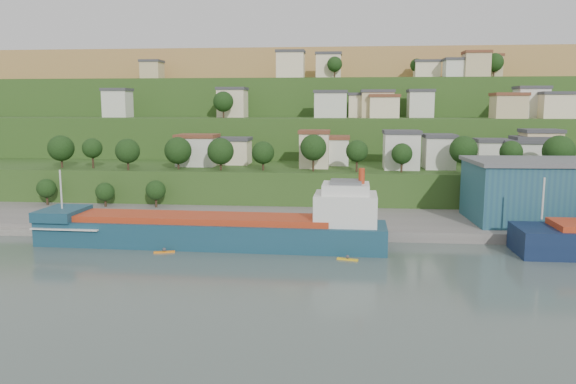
# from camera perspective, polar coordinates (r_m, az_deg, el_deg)

# --- Properties ---
(ground) EXTENTS (500.00, 500.00, 0.00)m
(ground) POSITION_cam_1_polar(r_m,az_deg,el_deg) (93.83, 0.75, -7.06)
(ground) COLOR #45544D
(ground) RESTS_ON ground
(quay) EXTENTS (220.00, 26.00, 4.00)m
(quay) POSITION_cam_1_polar(r_m,az_deg,el_deg) (121.33, 11.37, -3.60)
(quay) COLOR slate
(quay) RESTS_ON ground
(pebble_beach) EXTENTS (40.00, 18.00, 2.40)m
(pebble_beach) POSITION_cam_1_polar(r_m,az_deg,el_deg) (130.81, -23.16, -3.25)
(pebble_beach) COLOR slate
(pebble_beach) RESTS_ON ground
(hillside) EXTENTS (360.00, 210.89, 96.00)m
(hillside) POSITION_cam_1_polar(r_m,az_deg,el_deg) (259.98, 3.93, 3.07)
(hillside) COLOR #284719
(hillside) RESTS_ON ground
(cargo_ship_near) EXTENTS (64.42, 11.63, 16.50)m
(cargo_ship_near) POSITION_cam_1_polar(r_m,az_deg,el_deg) (104.26, -6.75, -4.02)
(cargo_ship_near) COLOR #153C4F
(cargo_ship_near) RESTS_ON ground
(warehouse) EXTENTS (31.86, 20.44, 12.80)m
(warehouse) POSITION_cam_1_polar(r_m,az_deg,el_deg) (126.10, 24.73, 0.13)
(warehouse) COLOR navy
(warehouse) RESTS_ON quay
(caravan) EXTENTS (6.31, 4.62, 2.72)m
(caravan) POSITION_cam_1_polar(r_m,az_deg,el_deg) (128.03, -20.39, -2.17)
(caravan) COLOR white
(caravan) RESTS_ON pebble_beach
(dinghy) EXTENTS (4.34, 1.78, 0.85)m
(dinghy) POSITION_cam_1_polar(r_m,az_deg,el_deg) (123.78, -20.99, -3.00)
(dinghy) COLOR silver
(dinghy) RESTS_ON pebble_beach
(kayak_orange) EXTENTS (3.69, 1.63, 0.91)m
(kayak_orange) POSITION_cam_1_polar(r_m,az_deg,el_deg) (101.50, -12.45, -5.89)
(kayak_orange) COLOR orange
(kayak_orange) RESTS_ON ground
(kayak_yellow) EXTENTS (3.61, 1.45, 0.89)m
(kayak_yellow) POSITION_cam_1_polar(r_m,az_deg,el_deg) (95.04, 6.07, -6.74)
(kayak_yellow) COLOR yellow
(kayak_yellow) RESTS_ON ground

